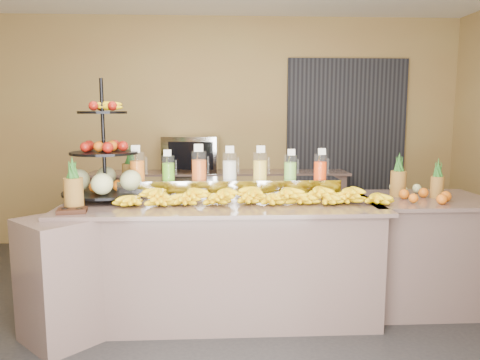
{
  "coord_description": "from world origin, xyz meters",
  "views": [
    {
      "loc": [
        -0.04,
        -3.37,
        1.64
      ],
      "look_at": [
        0.15,
        0.3,
        1.11
      ],
      "focal_mm": 35.0,
      "sensor_mm": 36.0,
      "label": 1
    }
  ],
  "objects": [
    {
      "name": "condiment_caddy",
      "position": [
        -1.07,
        -0.04,
        0.95
      ],
      "size": [
        0.22,
        0.18,
        0.03
      ],
      "primitive_type": "cube",
      "rotation": [
        0.0,
        0.0,
        0.17
      ],
      "color": "black",
      "rests_on": "buffet_counter"
    },
    {
      "name": "pineapple_left_b",
      "position": [
        -0.79,
        0.72,
        1.09
      ],
      "size": [
        0.15,
        0.15,
        0.43
      ],
      "rotation": [
        0.0,
        0.0,
        -0.21
      ],
      "color": "brown",
      "rests_on": "buffet_counter"
    },
    {
      "name": "juice_pitcher_lime",
      "position": [
        0.6,
        0.58,
        1.17
      ],
      "size": [
        0.11,
        0.11,
        0.26
      ],
      "color": "silver",
      "rests_on": "pitcher_tray"
    },
    {
      "name": "right_counter",
      "position": [
        1.7,
        0.4,
        0.47
      ],
      "size": [
        1.08,
        0.88,
        0.93
      ],
      "color": "gray",
      "rests_on": "ground"
    },
    {
      "name": "room_envelope",
      "position": [
        0.19,
        0.79,
        1.88
      ],
      "size": [
        6.04,
        5.02,
        2.82
      ],
      "color": "olive",
      "rests_on": "ground"
    },
    {
      "name": "juice_pitcher_orange_c",
      "position": [
        0.86,
        0.58,
        1.17
      ],
      "size": [
        0.11,
        0.12,
        0.27
      ],
      "color": "silver",
      "rests_on": "pitcher_tray"
    },
    {
      "name": "juice_pitcher_lemon",
      "position": [
        0.34,
        0.58,
        1.18
      ],
      "size": [
        0.12,
        0.13,
        0.3
      ],
      "color": "silver",
      "rests_on": "pitcher_tray"
    },
    {
      "name": "pitcher_tray",
      "position": [
        0.08,
        0.58,
        1.01
      ],
      "size": [
        1.85,
        0.3,
        0.15
      ],
      "primitive_type": "cube",
      "color": "gray",
      "rests_on": "buffet_counter"
    },
    {
      "name": "banana_heap",
      "position": [
        0.29,
        0.23,
        1.01
      ],
      "size": [
        2.17,
        0.2,
        0.18
      ],
      "color": "#EBB80B",
      "rests_on": "buffet_counter"
    },
    {
      "name": "juice_pitcher_milk",
      "position": [
        0.08,
        0.58,
        1.18
      ],
      "size": [
        0.12,
        0.13,
        0.29
      ],
      "color": "silver",
      "rests_on": "pitcher_tray"
    },
    {
      "name": "ground",
      "position": [
        0.0,
        0.0,
        0.0
      ],
      "size": [
        6.0,
        6.0,
        0.0
      ],
      "primitive_type": "plane",
      "color": "black",
      "rests_on": "ground"
    },
    {
      "name": "pineapple_left_a",
      "position": [
        -1.09,
        0.07,
        1.08
      ],
      "size": [
        0.14,
        0.14,
        0.4
      ],
      "rotation": [
        0.0,
        0.0,
        0.41
      ],
      "color": "brown",
      "rests_on": "buffet_counter"
    },
    {
      "name": "juice_pitcher_green",
      "position": [
        -0.44,
        0.58,
        1.17
      ],
      "size": [
        0.11,
        0.11,
        0.26
      ],
      "color": "silver",
      "rests_on": "pitcher_tray"
    },
    {
      "name": "right_fruit_pile",
      "position": [
        1.64,
        0.36,
        1.0
      ],
      "size": [
        0.41,
        0.39,
        0.22
      ],
      "color": "brown",
      "rests_on": "right_counter"
    },
    {
      "name": "juice_pitcher_orange_a",
      "position": [
        -0.7,
        0.58,
        1.18
      ],
      "size": [
        0.13,
        0.13,
        0.3
      ],
      "color": "silver",
      "rests_on": "pitcher_tray"
    },
    {
      "name": "back_ledge",
      "position": [
        0.0,
        2.25,
        0.47
      ],
      "size": [
        3.1,
        0.55,
        0.93
      ],
      "color": "gray",
      "rests_on": "ground"
    },
    {
      "name": "juice_pitcher_orange_b",
      "position": [
        -0.18,
        0.58,
        1.19
      ],
      "size": [
        0.13,
        0.13,
        0.31
      ],
      "color": "silver",
      "rests_on": "pitcher_tray"
    },
    {
      "name": "buffet_counter",
      "position": [
        -0.12,
        0.26,
        0.47
      ],
      "size": [
        2.75,
        1.25,
        0.93
      ],
      "color": "gray",
      "rests_on": "ground"
    },
    {
      "name": "fruit_stand",
      "position": [
        -0.91,
        0.5,
        1.18
      ],
      "size": [
        0.71,
        0.71,
        0.98
      ],
      "rotation": [
        0.0,
        0.0,
        -0.02
      ],
      "color": "black",
      "rests_on": "buffet_counter"
    },
    {
      "name": "oven_warmer",
      "position": [
        -0.33,
        2.25,
        1.15
      ],
      "size": [
        0.69,
        0.52,
        0.43
      ],
      "primitive_type": "cube",
      "rotation": [
        0.0,
        0.0,
        -0.1
      ],
      "color": "gray",
      "rests_on": "back_ledge"
    }
  ]
}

